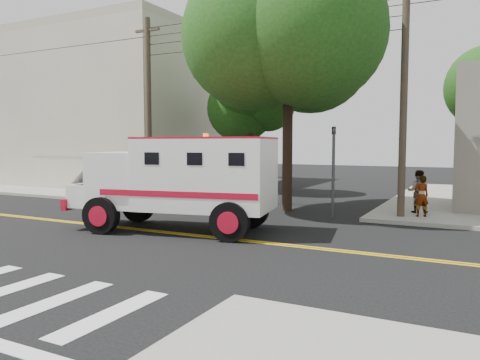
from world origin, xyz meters
The scene contains 13 objects.
ground centered at (0.00, 0.00, 0.00)m, with size 100.00×100.00×0.00m, color black.
sidewalk_nw centered at (-13.50, 13.50, 0.07)m, with size 17.00×17.00×0.15m, color gray.
building_left centered at (-15.50, 15.00, 5.15)m, with size 16.00×14.00×10.00m, color #B0A691.
utility_pole_left centered at (-5.60, 6.00, 4.50)m, with size 0.28×0.28×9.00m, color #382D23.
utility_pole_right centered at (6.30, 6.20, 4.50)m, with size 0.28×0.28×9.00m, color #382D23.
tree_main centered at (1.94, 6.21, 7.20)m, with size 6.08×5.70×9.85m.
tree_left centered at (-2.68, 11.79, 5.73)m, with size 4.48×4.20×7.70m.
traffic_signal centered at (3.80, 5.60, 2.23)m, with size 0.15×0.18×3.60m.
accessibility_sign centered at (-6.20, 6.17, 1.37)m, with size 0.45×0.10×2.02m.
palm_planter centered at (-7.44, 6.62, 1.65)m, with size 3.52×2.63×2.36m.
armored_truck centered at (0.07, 0.48, 1.79)m, with size 7.25×3.81×3.14m.
pedestrian_a centered at (7.01, 6.41, 0.94)m, with size 0.58×0.38×1.58m, color gray.
pedestrian_b centered at (6.76, 7.44, 1.01)m, with size 0.84×0.65×1.72m, color gray.
Camera 1 is at (8.96, -12.46, 2.94)m, focal length 35.00 mm.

